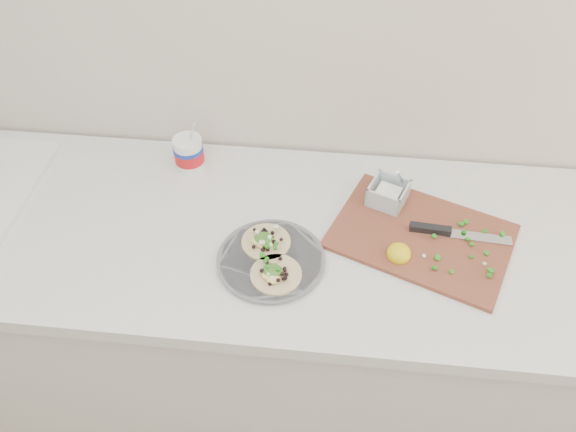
# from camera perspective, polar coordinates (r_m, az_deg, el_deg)

# --- Properties ---
(counter) EXTENTS (2.44, 0.66, 0.90)m
(counter) POSITION_cam_1_polar(r_m,az_deg,el_deg) (1.79, -5.40, -10.60)
(counter) COLOR silver
(counter) RESTS_ON ground
(taco_plate) EXTENTS (0.26, 0.26, 0.04)m
(taco_plate) POSITION_cam_1_polar(r_m,az_deg,el_deg) (1.33, -1.75, -4.24)
(taco_plate) COLOR slate
(taco_plate) RESTS_ON counter
(tub) EXTENTS (0.08, 0.08, 0.19)m
(tub) POSITION_cam_1_polar(r_m,az_deg,el_deg) (1.57, -10.00, 6.62)
(tub) COLOR white
(tub) RESTS_ON counter
(cutboard) EXTENTS (0.50, 0.43, 0.07)m
(cutboard) POSITION_cam_1_polar(r_m,az_deg,el_deg) (1.43, 13.36, -1.38)
(cutboard) COLOR brown
(cutboard) RESTS_ON counter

